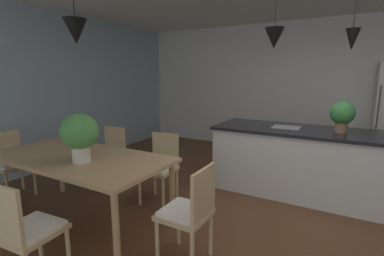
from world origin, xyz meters
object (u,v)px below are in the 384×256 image
Objects in this scene: chair_far_left at (109,156)px; kitchen_island at (301,161)px; chair_near_right at (25,230)px; potted_plant_on_island at (342,114)px; chair_kitchen_end at (190,211)px; chair_window_end at (11,162)px; potted_plant_on_table at (80,134)px; chair_far_right at (160,165)px; dining_table at (79,161)px.

chair_far_left is 0.37× the size of kitchen_island.
potted_plant_on_island reaches higher than chair_near_right.
chair_near_right is 1.00× the size of chair_kitchen_end.
potted_plant_on_island is at bearing 27.74° from chair_window_end.
kitchen_island is 4.78× the size of potted_plant_on_table.
chair_kitchen_end is at bearing -0.07° from chair_window_end.
chair_far_left is at bearing 124.17° from potted_plant_on_table.
chair_window_end is 0.37× the size of kitchen_island.
chair_window_end is at bearing -137.23° from chair_far_left.
potted_plant_on_table reaches higher than chair_far_left.
kitchen_island is 2.82m from potted_plant_on_table.
chair_near_right is at bearing -118.12° from kitchen_island.
potted_plant_on_table is at bearing -103.57° from chair_far_right.
chair_far_left is at bearing 42.77° from chair_window_end.
chair_kitchen_end is (1.38, 0.00, -0.22)m from dining_table.
chair_far_right is 1.26m from chair_kitchen_end.
chair_kitchen_end is 1.79× the size of potted_plant_on_table.
potted_plant_on_island is at bearing 0.00° from kitchen_island.
potted_plant_on_table is at bearing -4.60° from chair_window_end.
potted_plant_on_table reaches higher than chair_window_end.
dining_table is 2.31× the size of chair_window_end.
chair_kitchen_end is 2.02m from chair_far_left.
dining_table is 0.43m from potted_plant_on_table.
chair_far_left is at bearing 154.91° from chair_kitchen_end.
potted_plant_on_table reaches higher than chair_kitchen_end.
dining_table is at bearing -180.00° from chair_kitchen_end.
kitchen_island is at bearing 50.17° from potted_plant_on_table.
potted_plant_on_island is (0.43, 0.00, 0.67)m from kitchen_island.
chair_far_left is 2.23× the size of potted_plant_on_island.
chair_kitchen_end is 2.34m from potted_plant_on_island.
chair_far_right and chair_window_end have the same top height.
chair_far_left is at bearing 117.99° from chair_near_right.
potted_plant_on_table is at bearing -55.83° from chair_far_left.
chair_far_right is 1.00× the size of chair_kitchen_end.
chair_window_end is at bearing 179.93° from chair_kitchen_end.
chair_far_left is (-0.91, 1.71, 0.00)m from chair_near_right.
kitchen_island is (0.60, 2.00, -0.01)m from chair_kitchen_end.
chair_window_end is 4.33m from potted_plant_on_island.
potted_plant_on_table is (-1.77, -2.12, 0.58)m from kitchen_island.
potted_plant_on_table reaches higher than chair_far_right.
chair_kitchen_end is at bearing 0.00° from dining_table.
chair_far_right is (0.45, 0.86, -0.22)m from dining_table.
kitchen_island is 5.97× the size of potted_plant_on_island.
chair_far_right is at bearing -149.88° from potted_plant_on_island.
chair_near_right is 1.26m from chair_kitchen_end.
potted_plant_on_island reaches higher than chair_far_right.
chair_window_end is 1.79× the size of potted_plant_on_table.
potted_plant_on_island is at bearing 30.12° from chair_far_right.
potted_plant_on_island is (1.96, 2.85, 0.65)m from chair_near_right.
chair_near_right reaches higher than dining_table.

